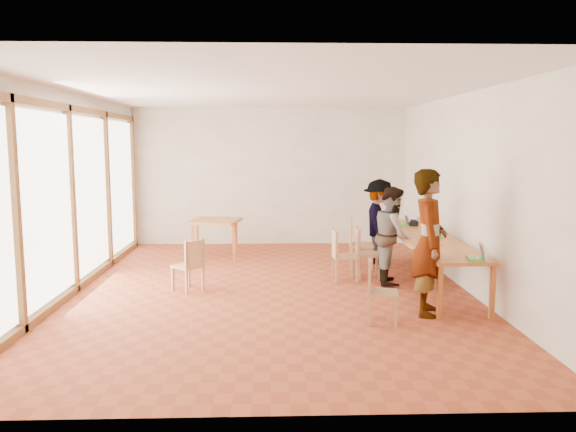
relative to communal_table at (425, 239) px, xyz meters
name	(u,v)px	position (x,y,z in m)	size (l,w,h in m)	color
ground	(270,290)	(-2.50, -0.44, -0.70)	(8.00, 8.00, 0.00)	#A84828
wall_back	(270,177)	(-2.50, 3.56, 0.80)	(6.00, 0.10, 3.00)	white
wall_front	(270,238)	(-2.50, -4.44, 0.80)	(6.00, 0.10, 3.00)	white
wall_right	(468,192)	(0.50, -0.44, 0.80)	(0.10, 8.00, 3.00)	white
window_wall	(70,193)	(-5.46, -0.44, 0.80)	(0.10, 8.00, 3.00)	white
ceiling	(269,89)	(-2.50, -0.44, 2.32)	(6.00, 8.00, 0.04)	white
communal_table	(425,239)	(0.00, 0.00, 0.00)	(0.80, 4.00, 0.75)	#C26F2B
side_table	(215,224)	(-3.58, 2.07, -0.03)	(0.90, 0.90, 0.75)	#C26F2B
chair_near	(376,284)	(-1.18, -2.03, -0.21)	(0.43, 0.43, 0.43)	tan
chair_mid	(340,250)	(-1.36, 0.12, -0.19)	(0.42, 0.42, 0.45)	tan
chair_far	(363,247)	(-0.95, 0.31, -0.19)	(0.40, 0.40, 0.45)	tan
chair_empty	(356,238)	(-0.96, 1.02, -0.15)	(0.46, 0.46, 0.48)	tan
chair_spare	(191,260)	(-3.69, -0.48, -0.21)	(0.53, 0.53, 0.43)	tan
person_near	(429,242)	(-0.43, -1.70, 0.25)	(0.70, 0.46, 1.91)	gray
person_mid	(393,235)	(-0.54, -0.06, 0.08)	(0.76, 0.59, 1.56)	gray
person_far	(379,222)	(-0.48, 1.41, 0.09)	(1.02, 0.59, 1.58)	gray
laptop_near	(479,255)	(0.20, -1.81, 0.11)	(0.27, 0.30, 0.23)	green
laptop_mid	(437,234)	(0.17, -0.07, 0.10)	(0.18, 0.21, 0.18)	green
laptop_far	(405,222)	(-0.04, 1.20, 0.11)	(0.23, 0.26, 0.21)	green
yellow_mug	(429,231)	(0.15, 0.29, 0.09)	(0.12, 0.12, 0.09)	yellow
green_bottle	(426,239)	(-0.30, -1.09, 0.19)	(0.07, 0.07, 0.28)	#19723D
clear_glass	(419,219)	(0.34, 1.67, 0.09)	(0.07, 0.07, 0.09)	silver
condiment_cup	(477,258)	(0.14, -1.89, 0.08)	(0.08, 0.08, 0.06)	white
pink_phone	(440,244)	(0.01, -0.77, 0.05)	(0.05, 0.10, 0.01)	#DE4357
black_pouch	(412,223)	(0.09, 1.20, 0.09)	(0.16, 0.26, 0.09)	black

